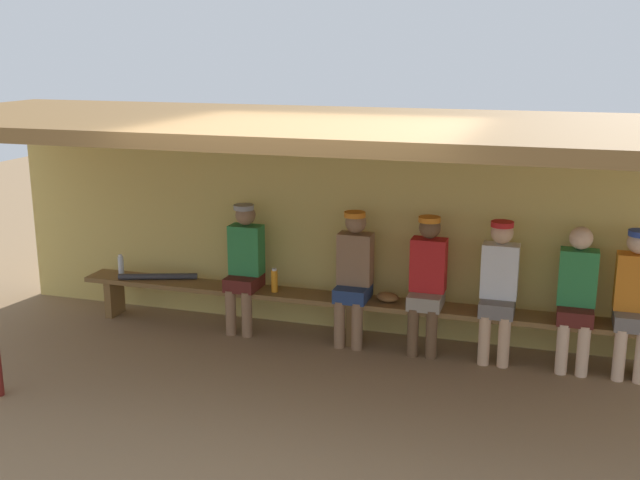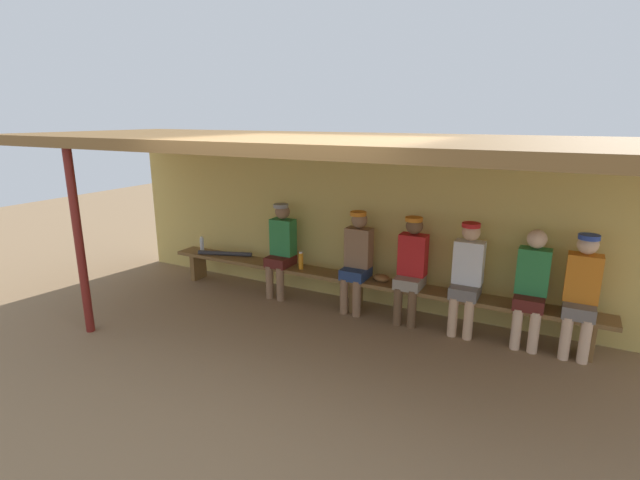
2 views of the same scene
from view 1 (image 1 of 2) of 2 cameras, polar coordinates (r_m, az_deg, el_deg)
ground_plane at (r=6.50m, az=-1.15°, el=-12.41°), size 24.00×24.00×0.00m
back_wall at (r=7.94m, az=3.38°, el=0.99°), size 8.00×0.20×2.20m
dugout_roof at (r=6.51m, az=0.72°, el=8.46°), size 8.00×2.80×0.12m
bench at (r=7.72m, az=2.49°, el=-4.89°), size 6.00×0.36×0.46m
player_near_post at (r=7.98m, az=-5.64°, el=-1.61°), size 0.34×0.42×1.34m
player_middle at (r=7.40m, az=13.15°, el=-3.20°), size 0.34×0.42×1.34m
player_rightmost at (r=7.40m, az=18.56°, el=-3.73°), size 0.34×0.42×1.34m
player_in_red at (r=7.62m, az=2.51°, el=-2.33°), size 0.34×0.42×1.34m
player_in_blue at (r=7.47m, az=7.98°, el=-2.79°), size 0.34×0.42×1.34m
player_with_sunglasses at (r=7.42m, az=22.34°, el=-3.86°), size 0.34×0.42×1.34m
water_bottle_orange at (r=8.69m, az=-14.59°, el=-1.86°), size 0.06×0.06×0.25m
water_bottle_green at (r=7.88m, az=-3.41°, el=-3.03°), size 0.07×0.07×0.25m
baseball_glove_tan at (r=7.62m, az=5.05°, el=-4.26°), size 0.28×0.24×0.09m
baseball_bat at (r=8.49m, az=-11.97°, el=-2.67°), size 0.83×0.34×0.07m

